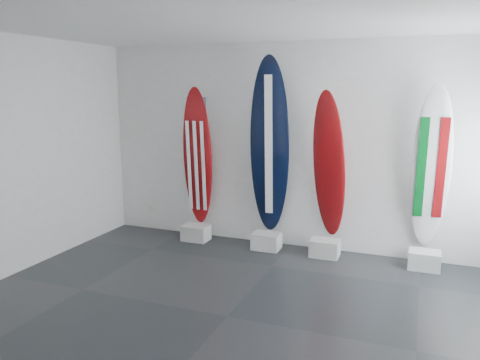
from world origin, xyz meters
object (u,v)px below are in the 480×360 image
at_px(surfboard_usa, 198,157).
at_px(surfboard_swiss, 329,166).
at_px(surfboard_italy, 431,169).
at_px(surfboard_navy, 270,146).

height_order(surfboard_usa, surfboard_swiss, surfboard_usa).
xyz_separation_m(surfboard_usa, surfboard_swiss, (2.02, 0.00, -0.02)).
xyz_separation_m(surfboard_usa, surfboard_italy, (3.34, 0.00, 0.02)).
xyz_separation_m(surfboard_navy, surfboard_swiss, (0.87, 0.00, -0.24)).
height_order(surfboard_usa, surfboard_navy, surfboard_navy).
relative_size(surfboard_swiss, surfboard_italy, 0.97).
bearing_deg(surfboard_italy, surfboard_swiss, 174.66).
xyz_separation_m(surfboard_swiss, surfboard_italy, (1.31, 0.00, 0.04)).
relative_size(surfboard_usa, surfboard_navy, 0.83).
bearing_deg(surfboard_usa, surfboard_italy, -0.31).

